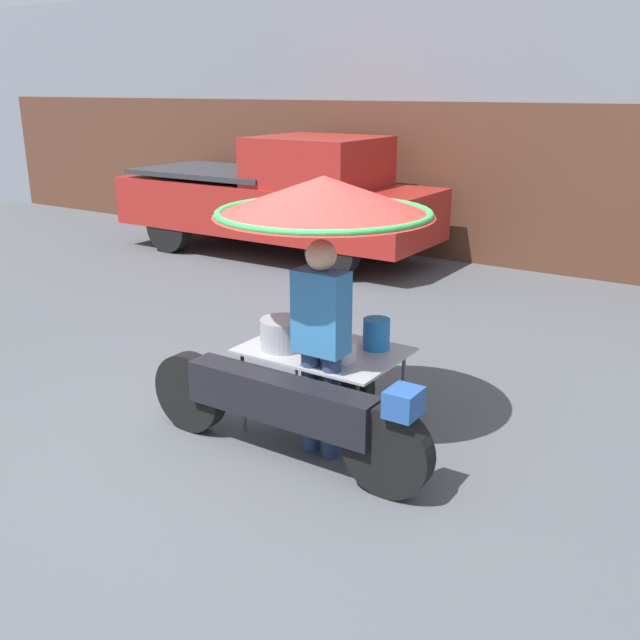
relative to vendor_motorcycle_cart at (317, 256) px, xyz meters
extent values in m
plane|color=#4C4F54|center=(-0.20, -0.55, -1.44)|extent=(36.00, 36.00, 0.00)
cube|color=gray|center=(-0.20, 7.16, 0.69)|extent=(28.00, 2.00, 4.26)
cube|color=#563323|center=(-0.20, 6.13, -0.24)|extent=(23.80, 0.06, 2.40)
cylinder|color=black|center=(0.87, -0.47, -1.12)|extent=(0.64, 0.14, 0.64)
cylinder|color=black|center=(-0.88, -0.47, -1.12)|extent=(0.64, 0.14, 0.64)
cube|color=black|center=(0.00, -0.47, -0.96)|extent=(1.55, 0.24, 0.32)
cube|color=#234C93|center=(0.98, -0.47, -0.74)|extent=(0.20, 0.24, 0.18)
cylinder|color=black|center=(0.00, 0.36, -1.15)|extent=(0.58, 0.14, 0.58)
cylinder|color=#515156|center=(0.51, -0.26, -1.11)|extent=(0.03, 0.03, 0.66)
cylinder|color=#515156|center=(0.51, 0.47, -1.11)|extent=(0.03, 0.03, 0.66)
cylinder|color=#515156|center=(-0.52, -0.26, -1.11)|extent=(0.03, 0.03, 0.66)
cylinder|color=#515156|center=(-0.52, 0.47, -1.11)|extent=(0.03, 0.03, 0.66)
cube|color=#9E9EA3|center=(0.00, 0.10, -0.77)|extent=(1.21, 0.85, 0.02)
cylinder|color=#B2B2B7|center=(0.00, 0.10, -0.24)|extent=(0.03, 0.03, 1.04)
cone|color=red|center=(0.00, 0.10, 0.42)|extent=(1.63, 1.63, 0.29)
torus|color=green|center=(0.00, 0.10, 0.30)|extent=(1.60, 1.60, 0.05)
cylinder|color=#939399|center=(-0.28, -0.05, -0.64)|extent=(0.36, 0.36, 0.23)
cylinder|color=#B7B7BC|center=(0.21, -0.02, -0.68)|extent=(0.29, 0.29, 0.15)
cylinder|color=silver|center=(-0.07, 0.27, -0.72)|extent=(0.26, 0.26, 0.07)
cylinder|color=#1E6BB2|center=(0.33, 0.34, -0.64)|extent=(0.21, 0.21, 0.24)
cylinder|color=navy|center=(0.10, -0.23, -1.04)|extent=(0.14, 0.14, 0.80)
cylinder|color=navy|center=(0.28, -0.23, -1.04)|extent=(0.14, 0.14, 0.80)
cube|color=teal|center=(0.19, -0.23, -0.34)|extent=(0.38, 0.22, 0.60)
sphere|color=tan|center=(0.19, -0.23, 0.07)|extent=(0.22, 0.22, 0.22)
cylinder|color=black|center=(-2.46, 4.12, -1.04)|extent=(0.81, 0.24, 0.81)
cylinder|color=black|center=(-2.46, 5.64, -1.04)|extent=(0.81, 0.24, 0.81)
cylinder|color=black|center=(-5.65, 4.12, -1.04)|extent=(0.81, 0.24, 0.81)
cylinder|color=black|center=(-5.65, 5.64, -1.04)|extent=(0.81, 0.24, 0.81)
cube|color=#A3231E|center=(-4.06, 4.88, -0.65)|extent=(5.31, 1.78, 0.77)
cube|color=#A3231E|center=(-3.21, 4.88, 0.10)|extent=(1.81, 1.64, 0.73)
cube|color=#2D2D33|center=(-5.12, 4.88, -0.17)|extent=(2.76, 1.71, 0.08)
camera|label=1|loc=(2.80, -4.23, 1.17)|focal=40.00mm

